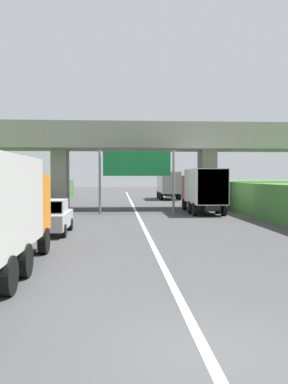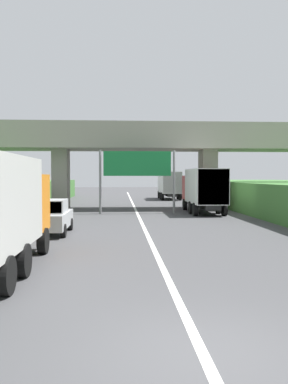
# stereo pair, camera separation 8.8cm
# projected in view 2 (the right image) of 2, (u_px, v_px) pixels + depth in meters

# --- Properties ---
(ground_plane) EXTENTS (200.00, 200.00, 0.00)m
(ground_plane) POSITION_uv_depth(u_px,v_px,m) (203.00, 355.00, 6.25)
(ground_plane) COLOR #424244
(lane_centre_stripe) EXTENTS (0.20, 85.17, 0.01)m
(lane_centre_stripe) POSITION_uv_depth(u_px,v_px,m) (138.00, 215.00, 28.77)
(lane_centre_stripe) COLOR white
(lane_centre_stripe) RESTS_ON ground
(overpass_bridge) EXTENTS (40.00, 4.80, 7.41)m
(overpass_bridge) POSITION_uv_depth(u_px,v_px,m) (135.00, 146.00, 34.18)
(overpass_bridge) COLOR gray
(overpass_bridge) RESTS_ON ground
(overhead_highway_sign) EXTENTS (5.88, 0.18, 4.91)m
(overhead_highway_sign) POSITION_uv_depth(u_px,v_px,m) (137.00, 167.00, 29.98)
(overhead_highway_sign) COLOR slate
(overhead_highway_sign) RESTS_ON ground
(truck_red) EXTENTS (2.44, 7.30, 3.44)m
(truck_red) POSITION_uv_depth(u_px,v_px,m) (203.00, 188.00, 30.51)
(truck_red) COLOR black
(truck_red) RESTS_ON ground
(truck_white) EXTENTS (2.44, 7.30, 3.44)m
(truck_white) POSITION_uv_depth(u_px,v_px,m) (169.00, 184.00, 48.96)
(truck_white) COLOR black
(truck_white) RESTS_ON ground
(car_silver) EXTENTS (1.86, 4.10, 1.72)m
(car_silver) POSITION_uv_depth(u_px,v_px,m) (50.00, 217.00, 19.39)
(car_silver) COLOR #B2B5B7
(car_silver) RESTS_ON ground
(construction_barrel_1) EXTENTS (0.57, 0.57, 0.90)m
(construction_barrel_1) POSITION_uv_depth(u_px,v_px,m) (11.00, 228.00, 18.25)
(construction_barrel_1) COLOR orange
(construction_barrel_1) RESTS_ON ground
(construction_barrel_2) EXTENTS (0.57, 0.57, 0.90)m
(construction_barrel_2) POSITION_uv_depth(u_px,v_px,m) (31.00, 218.00, 22.70)
(construction_barrel_2) COLOR orange
(construction_barrel_2) RESTS_ON ground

